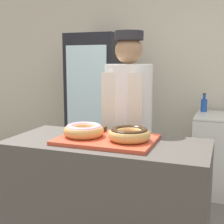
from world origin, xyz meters
The scene contains 10 objects.
wall_back centered at (0.00, 2.13, 1.35)m, with size 8.00×0.06×2.70m.
display_counter centered at (0.00, 0.00, 0.47)m, with size 1.33×0.61×0.95m.
serving_tray centered at (0.00, 0.00, 0.96)m, with size 0.63×0.45×0.02m.
donut_light_glaze centered at (-0.16, -0.02, 1.02)m, with size 0.27×0.27×0.08m.
donut_chocolate_glaze centered at (0.16, -0.02, 1.02)m, with size 0.27×0.27×0.08m.
brownie_back_left centered at (-0.11, 0.16, 0.99)m, with size 0.07×0.07×0.03m.
brownie_back_right centered at (0.11, 0.16, 0.99)m, with size 0.07×0.07×0.03m.
baker_person centered at (-0.04, 0.59, 0.90)m, with size 0.39×0.39×1.71m.
beverage_fridge centered at (-0.80, 1.72, 0.90)m, with size 0.61×0.66×1.79m.
bottle_blue_b centered at (0.48, 1.92, 0.97)m, with size 0.07×0.07×0.22m.
Camera 1 is at (0.72, -1.86, 1.47)m, focal length 50.00 mm.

